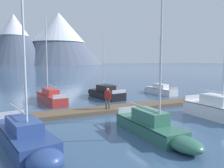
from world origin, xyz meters
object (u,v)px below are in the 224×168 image
sailboat_second_berth (26,138)px  sailboat_far_berth (104,93)px  person_on_dock (108,97)px  sailboat_mid_dock_port (49,96)px  sailboat_outer_slip (221,110)px  sailboat_end_of_dock (159,90)px  sailboat_mid_dock_starboard (154,127)px

sailboat_second_berth → sailboat_far_berth: size_ratio=0.98×
sailboat_far_berth → person_on_dock: 7.29m
sailboat_second_berth → sailboat_mid_dock_port: size_ratio=0.82×
sailboat_second_berth → person_on_dock: bearing=38.0°
sailboat_outer_slip → sailboat_end_of_dock: size_ratio=1.09×
sailboat_mid_dock_starboard → person_on_dock: size_ratio=5.11×
sailboat_mid_dock_port → person_on_dock: (3.34, -6.87, 0.70)m
sailboat_mid_dock_port → sailboat_outer_slip: bearing=-51.6°
sailboat_mid_dock_port → sailboat_far_berth: size_ratio=1.19×
sailboat_mid_dock_port → sailboat_end_of_dock: sailboat_mid_dock_port is taller
sailboat_end_of_dock → person_on_dock: bearing=-146.9°
sailboat_end_of_dock → person_on_dock: 12.18m
person_on_dock → sailboat_outer_slip: bearing=-40.2°
sailboat_second_berth → sailboat_far_berth: sailboat_far_berth is taller
sailboat_outer_slip → person_on_dock: sailboat_outer_slip is taller
sailboat_mid_dock_port → sailboat_far_berth: sailboat_mid_dock_port is taller
sailboat_mid_dock_port → sailboat_far_berth: (6.00, -0.11, 0.00)m
sailboat_mid_dock_port → sailboat_outer_slip: sailboat_mid_dock_port is taller
sailboat_mid_dock_starboard → sailboat_outer_slip: bearing=7.8°
sailboat_far_berth → sailboat_second_berth: bearing=-127.8°
sailboat_end_of_dock → person_on_dock: (-10.19, -6.63, 0.75)m
sailboat_mid_dock_port → sailboat_mid_dock_starboard: 13.48m
sailboat_mid_dock_starboard → sailboat_far_berth: size_ratio=1.21×
sailboat_mid_dock_starboard → person_on_dock: bearing=89.3°
sailboat_mid_dock_starboard → sailboat_second_berth: bearing=170.5°
sailboat_outer_slip → person_on_dock: 8.29m
sailboat_end_of_dock → sailboat_mid_dock_starboard: bearing=-128.6°
sailboat_second_berth → sailboat_outer_slip: bearing=-0.9°
sailboat_mid_dock_port → sailboat_outer_slip: 15.56m
sailboat_outer_slip → sailboat_far_berth: bearing=106.9°
person_on_dock → sailboat_far_berth: bearing=68.5°
person_on_dock → sailboat_second_berth: bearing=-142.0°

